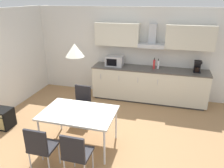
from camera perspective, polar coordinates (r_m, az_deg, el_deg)
name	(u,v)px	position (r m, az deg, el deg)	size (l,w,h in m)	color
ground_plane	(94,142)	(4.62, -4.62, -14.75)	(7.68, 7.73, 0.02)	#9E754C
wall_back	(123,52)	(6.42, 3.00, 8.33)	(6.14, 0.10, 2.52)	silver
kitchen_counter	(148,84)	(6.19, 9.50, -0.09)	(3.13, 0.67, 0.94)	#333333
backsplash_tile	(151,56)	(6.26, 10.23, 7.10)	(3.11, 0.02, 0.52)	silver
upper_wall_cabinets	(152,36)	(5.99, 10.45, 12.21)	(3.11, 0.40, 0.61)	beige
microwave	(115,61)	(6.15, 0.67, 6.05)	(0.48, 0.35, 0.28)	#ADADB2
coffee_maker	(197,66)	(6.03, 21.42, 4.32)	(0.18, 0.19, 0.30)	black
bottle_white	(158,64)	(6.03, 11.98, 5.01)	(0.06, 0.06, 0.27)	white
bottle_red	(154,64)	(6.00, 10.93, 5.13)	(0.06, 0.06, 0.30)	red
dining_table	(79,114)	(4.18, -8.69, -7.76)	(1.37, 0.92, 0.74)	silver
chair_near_left	(40,145)	(3.79, -18.21, -14.99)	(0.41, 0.41, 0.87)	black
chair_far_left	(82,101)	(5.05, -7.97, -4.38)	(0.41, 0.41, 0.87)	black
chair_near_right	(76,152)	(3.53, -9.42, -17.14)	(0.40, 0.40, 0.87)	black
guitar_amp	(1,118)	(5.54, -27.08, -7.88)	(0.52, 0.37, 0.44)	black
pendant_lamp	(75,50)	(3.75, -9.73, 8.70)	(0.32, 0.32, 0.22)	silver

